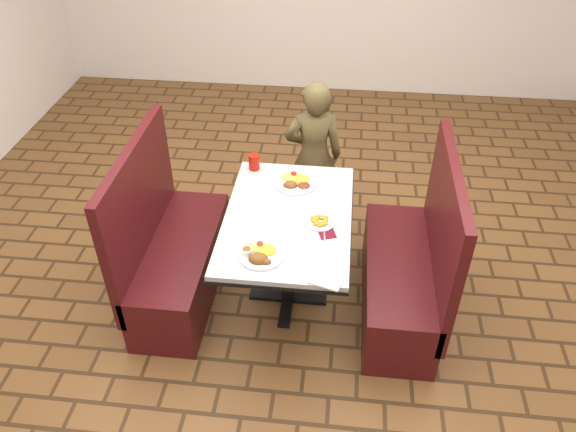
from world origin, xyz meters
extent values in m
plane|color=brown|center=(0.00, 0.00, 0.00)|extent=(7.00, 7.00, 0.00)
cube|color=#B8BBBD|center=(0.00, 0.00, 0.73)|extent=(0.80, 1.20, 0.03)
cube|color=black|center=(0.00, 0.00, 0.70)|extent=(0.81, 1.21, 0.02)
cylinder|color=black|center=(0.00, 0.00, 0.36)|extent=(0.10, 0.10, 0.69)
cube|color=black|center=(0.00, 0.00, 0.01)|extent=(0.55, 0.08, 0.03)
cube|color=black|center=(0.00, 0.00, 0.01)|extent=(0.08, 0.55, 0.03)
cube|color=#4A1113|center=(-0.75, 0.00, 0.23)|extent=(0.45, 1.20, 0.45)
cube|color=#4A1113|center=(-0.97, 0.00, 0.70)|extent=(0.06, 1.20, 0.95)
cube|color=#4A1113|center=(0.75, 0.00, 0.23)|extent=(0.45, 1.20, 0.45)
cube|color=#4A1113|center=(0.97, 0.00, 0.70)|extent=(0.06, 1.20, 0.95)
imported|color=brown|center=(0.09, 0.93, 0.62)|extent=(0.49, 0.36, 1.24)
cylinder|color=white|center=(-0.11, -0.39, 0.76)|extent=(0.27, 0.27, 0.02)
ellipsoid|color=yellow|center=(-0.08, -0.36, 0.79)|extent=(0.11, 0.11, 0.05)
ellipsoid|color=#A2CD52|center=(-0.16, -0.34, 0.78)|extent=(0.11, 0.09, 0.03)
cylinder|color=red|center=(-0.13, -0.32, 0.79)|extent=(0.04, 0.04, 0.01)
ellipsoid|color=brown|center=(-0.12, -0.45, 0.80)|extent=(0.12, 0.09, 0.07)
ellipsoid|color=brown|center=(-0.08, -0.46, 0.79)|extent=(0.07, 0.05, 0.04)
cylinder|color=white|center=(-0.19, -0.40, 0.79)|extent=(0.06, 0.06, 0.04)
cylinder|color=brown|center=(-0.19, -0.40, 0.80)|extent=(0.05, 0.05, 0.00)
cylinder|color=white|center=(0.01, 0.36, 0.76)|extent=(0.29, 0.29, 0.02)
ellipsoid|color=yellow|center=(0.05, 0.40, 0.79)|extent=(0.12, 0.12, 0.05)
ellipsoid|color=#A2CD52|center=(-0.04, 0.41, 0.79)|extent=(0.12, 0.10, 0.04)
cylinder|color=red|center=(-0.01, 0.43, 0.79)|extent=(0.04, 0.04, 0.01)
ellipsoid|color=brown|center=(0.07, 0.32, 0.78)|extent=(0.09, 0.09, 0.03)
ellipsoid|color=brown|center=(-0.02, 0.31, 0.80)|extent=(0.10, 0.07, 0.06)
cylinder|color=white|center=(0.21, -0.05, 0.76)|extent=(0.19, 0.19, 0.01)
cube|color=#5B0D1D|center=(0.26, -0.15, 0.75)|extent=(0.12, 0.12, 0.00)
cube|color=silver|center=(0.24, -0.15, 0.76)|extent=(0.02, 0.14, 0.00)
cylinder|color=#B7180C|center=(-0.30, 0.52, 0.81)|extent=(0.08, 0.08, 0.11)
cube|color=white|center=(0.27, -0.55, 0.76)|extent=(0.21, 0.18, 0.01)
cube|color=#B9B9BD|center=(-0.07, -0.38, 0.76)|extent=(0.04, 0.17, 0.00)
cube|color=silver|center=(-0.13, -0.38, 0.76)|extent=(0.02, 0.14, 0.00)
camera|label=1|loc=(0.31, -2.79, 2.93)|focal=35.00mm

